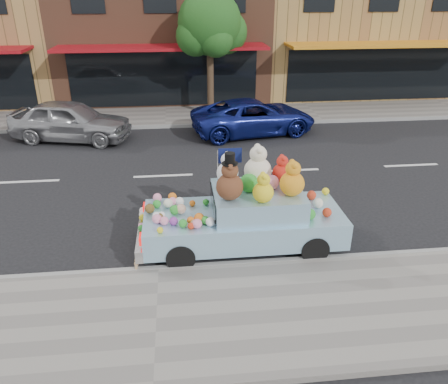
{
  "coord_description": "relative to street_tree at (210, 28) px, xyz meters",
  "views": [
    {
      "loc": [
        0.53,
        -12.44,
        5.31
      ],
      "look_at": [
        1.45,
        -3.96,
        1.25
      ],
      "focal_mm": 35.0,
      "sensor_mm": 36.0,
      "label": 1
    }
  ],
  "objects": [
    {
      "name": "art_car",
      "position": [
        -0.14,
        -10.71,
        -2.87
      ],
      "size": [
        4.49,
        1.78,
        2.35
      ],
      "rotation": [
        0.0,
        0.0,
        -0.0
      ],
      "color": "black",
      "rests_on": "ground"
    },
    {
      "name": "car_blue",
      "position": [
        1.45,
        -2.64,
        -3.03
      ],
      "size": [
        5.12,
        3.02,
        1.33
      ],
      "primitive_type": "imported",
      "rotation": [
        0.0,
        0.0,
        1.75
      ],
      "color": "navy",
      "rests_on": "ground"
    },
    {
      "name": "car_silver",
      "position": [
        -5.47,
        -2.72,
        -2.94
      ],
      "size": [
        4.71,
        2.79,
        1.5
      ],
      "primitive_type": "imported",
      "rotation": [
        0.0,
        0.0,
        1.33
      ],
      "color": "#A1A2A6",
      "rests_on": "ground"
    },
    {
      "name": "storefront_right",
      "position": [
        7.97,
        5.42,
        -0.05
      ],
      "size": [
        10.0,
        9.8,
        7.3
      ],
      "color": "#A38044",
      "rests_on": "ground"
    },
    {
      "name": "near_sidewalk",
      "position": [
        -2.03,
        -13.05,
        -3.63
      ],
      "size": [
        60.0,
        3.0,
        0.12
      ],
      "primitive_type": "cube",
      "color": "gray",
      "rests_on": "ground"
    },
    {
      "name": "far_kerb",
      "position": [
        -2.03,
        -1.55,
        -3.63
      ],
      "size": [
        60.0,
        0.12,
        0.13
      ],
      "primitive_type": "cube",
      "color": "gray",
      "rests_on": "ground"
    },
    {
      "name": "far_sidewalk",
      "position": [
        -2.03,
        -0.05,
        -3.63
      ],
      "size": [
        60.0,
        3.0,
        0.12
      ],
      "primitive_type": "cube",
      "color": "gray",
      "rests_on": "ground"
    },
    {
      "name": "storefront_mid",
      "position": [
        -2.03,
        5.42,
        -0.05
      ],
      "size": [
        10.0,
        9.8,
        7.3
      ],
      "color": "brown",
      "rests_on": "ground"
    },
    {
      "name": "ground",
      "position": [
        -2.03,
        -6.55,
        -3.69
      ],
      "size": [
        120.0,
        120.0,
        0.0
      ],
      "primitive_type": "plane",
      "color": "black",
      "rests_on": "ground"
    },
    {
      "name": "street_tree",
      "position": [
        0.0,
        0.0,
        0.0
      ],
      "size": [
        3.0,
        2.7,
        5.22
      ],
      "color": "#38281C",
      "rests_on": "ground"
    },
    {
      "name": "near_kerb",
      "position": [
        -2.03,
        -11.55,
        -3.63
      ],
      "size": [
        60.0,
        0.12,
        0.13
      ],
      "primitive_type": "cube",
      "color": "gray",
      "rests_on": "ground"
    }
  ]
}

